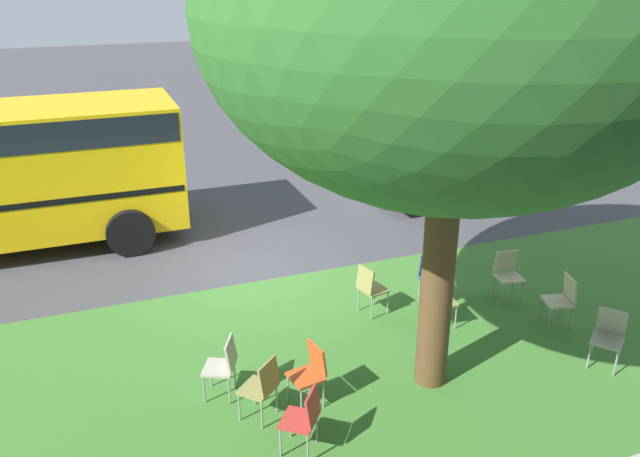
{
  "coord_description": "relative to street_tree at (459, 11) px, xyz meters",
  "views": [
    {
      "loc": [
        2.72,
        10.5,
        5.47
      ],
      "look_at": [
        -0.91,
        0.89,
        1.19
      ],
      "focal_mm": 35.81,
      "sensor_mm": 36.0,
      "label": 1
    }
  ],
  "objects": [
    {
      "name": "grass_verge",
      "position": [
        1.41,
        -0.79,
        -4.97
      ],
      "size": [
        48.0,
        6.0,
        0.01
      ],
      "primitive_type": "cube",
      "color": "#3D752D",
      "rests_on": "ground"
    },
    {
      "name": "chair_4",
      "position": [
        -2.44,
        -1.63,
        -4.46
      ],
      "size": [
        0.48,
        0.48,
        0.88
      ],
      "color": "beige",
      "rests_on": "ground"
    },
    {
      "name": "street_tree",
      "position": [
        0.0,
        0.0,
        0.0
      ],
      "size": [
        6.04,
        6.04,
        7.22
      ],
      "color": "brown",
      "rests_on": "ground"
    },
    {
      "name": "chair_3",
      "position": [
        -2.58,
        0.58,
        -4.46
      ],
      "size": [
        0.58,
        0.58,
        0.88
      ],
      "color": "#ADA393",
      "rests_on": "ground"
    },
    {
      "name": "ground",
      "position": [
        1.41,
        -3.99,
        -4.98
      ],
      "size": [
        80.0,
        80.0,
        0.0
      ],
      "primitive_type": "plane",
      "color": "#424247"
    },
    {
      "name": "chair_7",
      "position": [
        2.8,
        -0.67,
        -4.46
      ],
      "size": [
        0.56,
        0.55,
        0.88
      ],
      "color": "#ADA393",
      "rests_on": "ground"
    },
    {
      "name": "chair_0",
      "position": [
        -2.71,
        -0.56,
        -4.46
      ],
      "size": [
        0.51,
        0.51,
        0.88
      ],
      "color": "beige",
      "rests_on": "ground"
    },
    {
      "name": "chair_8",
      "position": [
        2.14,
        0.73,
        -4.46
      ],
      "size": [
        0.58,
        0.58,
        0.88
      ],
      "color": "#B7332D",
      "rests_on": "ground"
    },
    {
      "name": "chair_9",
      "position": [
        -1.15,
        -1.99,
        -4.46
      ],
      "size": [
        0.48,
        0.48,
        0.88
      ],
      "color": "#335184",
      "rests_on": "ground"
    },
    {
      "name": "chair_2",
      "position": [
        0.03,
        -1.99,
        -4.46
      ],
      "size": [
        0.5,
        0.5,
        0.88
      ],
      "color": "olive",
      "rests_on": "ground"
    },
    {
      "name": "chair_6",
      "position": [
        1.76,
        -0.12,
        -4.46
      ],
      "size": [
        0.49,
        0.49,
        0.88
      ],
      "color": "#C64C1E",
      "rests_on": "ground"
    },
    {
      "name": "chair_1",
      "position": [
        2.44,
        -0.03,
        -4.46
      ],
      "size": [
        0.59,
        0.59,
        0.88
      ],
      "color": "olive",
      "rests_on": "ground"
    },
    {
      "name": "parked_car",
      "position": [
        -4.26,
        -6.55,
        -4.14
      ],
      "size": [
        3.7,
        1.92,
        1.65
      ],
      "color": "#ADB2B7",
      "rests_on": "ground"
    },
    {
      "name": "chair_5",
      "position": [
        -0.9,
        -1.31,
        -4.46
      ],
      "size": [
        0.45,
        0.46,
        0.88
      ],
      "color": "olive",
      "rests_on": "ground"
    }
  ]
}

